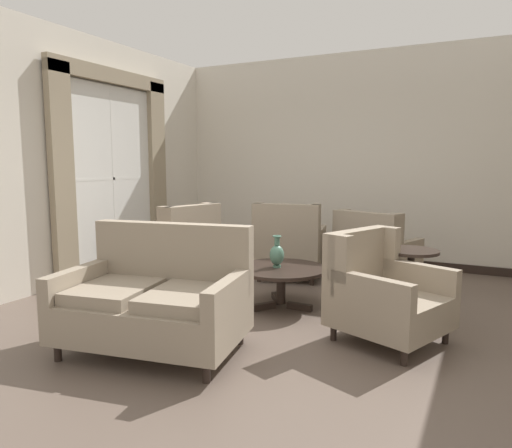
{
  "coord_description": "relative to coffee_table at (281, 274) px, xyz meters",
  "views": [
    {
      "loc": [
        1.94,
        -4.04,
        1.57
      ],
      "look_at": [
        -0.25,
        0.34,
        0.92
      ],
      "focal_mm": 33.05,
      "sensor_mm": 36.0,
      "label": 1
    }
  ],
  "objects": [
    {
      "name": "coffee_table",
      "position": [
        0.0,
        0.0,
        0.0
      ],
      "size": [
        0.98,
        0.98,
        0.44
      ],
      "color": "black",
      "rests_on": "ground"
    },
    {
      "name": "armchair_near_window",
      "position": [
        1.18,
        -0.47,
        0.04
      ],
      "size": [
        1.1,
        1.09,
        0.96
      ],
      "rotation": [
        0.0,
        0.0,
        7.47
      ],
      "color": "gray",
      "rests_on": "ground"
    },
    {
      "name": "window_with_curtains",
      "position": [
        -2.75,
        0.46,
        1.12
      ],
      "size": [
        0.12,
        2.16,
        2.82
      ],
      "color": "silver"
    },
    {
      "name": "side_table",
      "position": [
        1.32,
        0.17,
        0.06
      ],
      "size": [
        0.53,
        0.53,
        0.71
      ],
      "color": "black",
      "rests_on": "ground"
    },
    {
      "name": "armchair_beside_settee",
      "position": [
        -1.41,
        0.11,
        0.07
      ],
      "size": [
        1.05,
        0.98,
        1.06
      ],
      "rotation": [
        0.0,
        0.0,
        4.45
      ],
      "color": "gray",
      "rests_on": "ground"
    },
    {
      "name": "baseboard_back",
      "position": [
        0.04,
        2.62,
        -0.31
      ],
      "size": [
        5.76,
        0.03,
        0.12
      ],
      "primitive_type": "cube",
      "color": "black",
      "rests_on": "ground"
    },
    {
      "name": "porcelain_vase",
      "position": [
        -0.04,
        -0.02,
        0.21
      ],
      "size": [
        0.16,
        0.16,
        0.35
      ],
      "color": "#4C7A66",
      "rests_on": "coffee_table"
    },
    {
      "name": "settee",
      "position": [
        -0.47,
        -1.54,
        0.05
      ],
      "size": [
        1.6,
        1.14,
        1.03
      ],
      "rotation": [
        0.0,
        0.0,
        0.17
      ],
      "color": "gray",
      "rests_on": "ground"
    },
    {
      "name": "ground",
      "position": [
        0.04,
        -0.52,
        -0.37
      ],
      "size": [
        8.94,
        8.94,
        0.0
      ],
      "primitive_type": "plane",
      "color": "brown"
    },
    {
      "name": "wall_back",
      "position": [
        0.04,
        2.67,
        1.23
      ],
      "size": [
        5.92,
        0.08,
        3.21
      ],
      "primitive_type": "cube",
      "color": "silver",
      "rests_on": "ground"
    },
    {
      "name": "wall_left",
      "position": [
        -2.84,
        0.44,
        1.23
      ],
      "size": [
        0.08,
        4.47,
        3.21
      ],
      "primitive_type": "cube",
      "color": "silver",
      "rests_on": "ground"
    },
    {
      "name": "armchair_far_left",
      "position": [
        -0.4,
        1.21,
        0.06
      ],
      "size": [
        1.01,
        1.02,
        1.04
      ],
      "rotation": [
        0.0,
        0.0,
        3.34
      ],
      "color": "gray",
      "rests_on": "ground"
    },
    {
      "name": "armchair_back_corner",
      "position": [
        0.7,
        1.35,
        0.04
      ],
      "size": [
        1.06,
        1.03,
        0.96
      ],
      "rotation": [
        0.0,
        0.0,
        2.82
      ],
      "color": "gray",
      "rests_on": "ground"
    }
  ]
}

